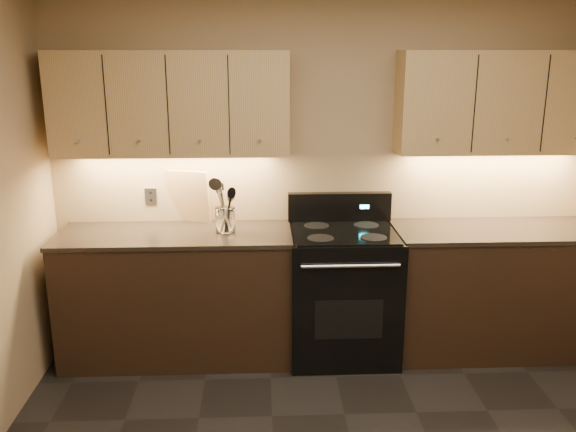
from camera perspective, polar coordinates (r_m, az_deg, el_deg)
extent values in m
cube|color=tan|center=(4.47, 3.83, 4.28)|extent=(4.00, 0.04, 2.60)
cube|color=black|center=(4.45, -10.29, -7.46)|extent=(1.60, 0.60, 0.90)
cube|color=#342921|center=(4.29, -10.59, -1.74)|extent=(1.62, 0.62, 0.03)
cube|color=black|center=(4.71, 18.55, -6.71)|extent=(1.44, 0.60, 0.90)
cube|color=#342921|center=(4.57, 19.05, -1.29)|extent=(1.46, 0.62, 0.03)
cube|color=black|center=(4.42, 5.13, -7.30)|extent=(0.76, 0.65, 0.92)
cube|color=black|center=(4.26, 5.28, -1.52)|extent=(0.70, 0.60, 0.01)
cube|color=black|center=(4.50, 4.83, 0.82)|extent=(0.76, 0.07, 0.22)
cube|color=#19E5F2|center=(4.49, 7.17, 0.86)|extent=(0.06, 0.00, 0.03)
cylinder|color=silver|center=(3.98, 5.89, -4.67)|extent=(0.65, 0.02, 0.02)
cube|color=black|center=(4.14, 5.71, -9.63)|extent=(0.46, 0.00, 0.28)
cylinder|color=black|center=(4.10, 3.06, -2.08)|extent=(0.18, 0.18, 0.00)
cylinder|color=black|center=(4.14, 8.03, -1.99)|extent=(0.18, 0.18, 0.00)
cylinder|color=black|center=(4.38, 2.69, -0.89)|extent=(0.18, 0.18, 0.00)
cylinder|color=black|center=(4.43, 7.33, -0.83)|extent=(0.18, 0.18, 0.00)
cube|color=tan|center=(4.27, -10.91, 10.29)|extent=(1.60, 0.30, 0.70)
cube|color=tan|center=(4.54, 19.35, 10.01)|extent=(1.44, 0.30, 0.70)
cube|color=#B2B5BA|center=(4.55, -12.71, 1.81)|extent=(0.08, 0.01, 0.12)
cylinder|color=white|center=(4.24, -5.90, -0.34)|extent=(0.18, 0.18, 0.17)
cylinder|color=white|center=(4.26, -5.87, -1.35)|extent=(0.13, 0.13, 0.02)
cube|color=tan|center=(4.48, -9.26, 1.81)|extent=(0.32, 0.16, 0.39)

